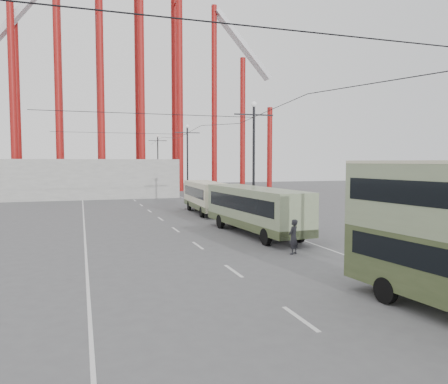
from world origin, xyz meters
name	(u,v)px	position (x,y,z in m)	size (l,w,h in m)	color
ground	(298,296)	(0.00, 0.00, 0.00)	(160.00, 160.00, 0.00)	#545456
road_markings	(168,222)	(-0.86, 19.70, 0.01)	(12.52, 120.00, 0.01)	silver
lamp_post_mid	(254,162)	(5.60, 18.00, 4.68)	(3.20, 0.44, 9.32)	black
lamp_post_far	(187,162)	(5.60, 40.00, 4.68)	(3.20, 0.44, 9.32)	black
lamp_post_distant	(158,162)	(5.60, 62.00, 4.68)	(3.20, 0.44, 9.32)	black
roller_coaster	(110,43)	(-2.49, 56.89, 22.92)	(52.95, 5.00, 55.48)	maroon
fairground_shed	(90,178)	(-6.00, 47.00, 2.50)	(22.00, 10.00, 5.00)	gray
single_decker_green	(255,208)	(3.47, 12.53, 1.70)	(3.24, 10.81, 3.01)	gray
single_decker_cream	(206,196)	(3.64, 24.73, 1.60)	(2.69, 9.21, 2.84)	beige
pedestrian	(293,237)	(3.03, 6.28, 0.89)	(0.65, 0.43, 1.78)	black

